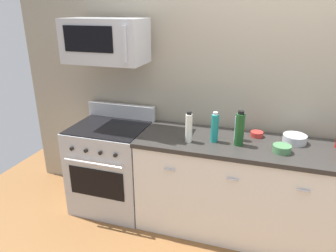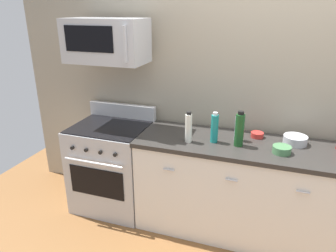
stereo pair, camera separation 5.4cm
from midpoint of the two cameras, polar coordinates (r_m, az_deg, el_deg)
The scene contains 12 objects.
ground_plane at distance 3.32m, azimuth 15.79°, elevation -18.16°, with size 6.53×6.53×0.00m, color brown.
back_wall at distance 3.10m, azimuth 18.63°, elevation 6.79°, with size 5.44×0.10×2.70m, color #9E937F.
counter_unit at distance 3.05m, azimuth 16.64°, elevation -11.42°, with size 2.35×0.66×0.92m.
range_oven at distance 3.40m, azimuth -10.58°, elevation -7.20°, with size 0.76×0.69×1.07m.
microwave at distance 3.06m, azimuth -11.80°, elevation 14.89°, with size 0.74×0.44×0.40m.
bottle_sparkling_teal at distance 2.78m, azimuth 7.93°, elevation -0.32°, with size 0.07×0.07×0.28m.
bottle_vinegar_white at distance 2.76m, azimuth 3.24°, elevation -0.29°, with size 0.06×0.06×0.28m.
bottle_water_clear at distance 2.86m, azimuth 12.09°, elevation -0.28°, with size 0.06×0.06×0.24m.
bottle_wine_green at distance 2.74m, azimuth 12.34°, elevation -0.55°, with size 0.08×0.08×0.31m.
bowl_green_glaze at distance 2.75m, azimuth 19.44°, elevation -3.87°, with size 0.15×0.15×0.06m.
bowl_steel_prep at distance 2.97m, azimuth 21.52°, elevation -2.16°, with size 0.20×0.20×0.07m.
bowl_red_small at distance 3.01m, azimuth 15.33°, elevation -1.41°, with size 0.11×0.11×0.05m.
Camera 1 is at (-0.09, -2.62, 2.05)m, focal length 33.58 mm.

